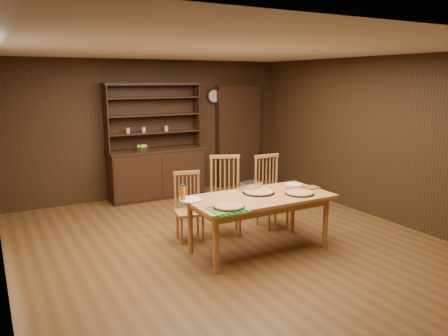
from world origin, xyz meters
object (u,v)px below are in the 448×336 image
china_hutch (156,167)px  juice_bottle (183,193)px  dining_table (259,202)px  chair_center (226,192)px  chair_right (270,188)px  chair_left (188,204)px

china_hutch → juice_bottle: china_hutch is taller
dining_table → chair_center: size_ratio=1.65×
juice_bottle → chair_right: bearing=18.0°
china_hutch → juice_bottle: 3.03m
juice_bottle → chair_center: bearing=32.9°
chair_center → chair_right: 0.75m
dining_table → chair_center: (-0.02, 0.87, -0.06)m
dining_table → chair_left: (-0.62, 0.86, -0.16)m
dining_table → chair_center: chair_center is taller
juice_bottle → dining_table: bearing=-15.0°
china_hutch → chair_left: (-0.38, -2.33, -0.09)m
dining_table → chair_left: bearing=125.7°
chair_center → china_hutch: bearing=117.8°
dining_table → chair_left: size_ratio=1.95×
chair_left → china_hutch: bearing=91.8°
chair_center → chair_right: (0.74, -0.07, -0.02)m
chair_left → juice_bottle: chair_left is taller
chair_left → chair_center: (0.60, 0.01, 0.10)m
china_hutch → dining_table: china_hutch is taller
chair_center → juice_bottle: chair_center is taller
china_hutch → juice_bottle: size_ratio=10.27×
china_hutch → juice_bottle: (-0.73, -2.93, 0.25)m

